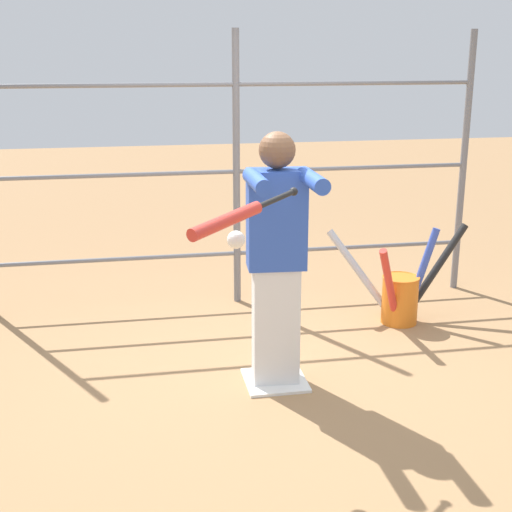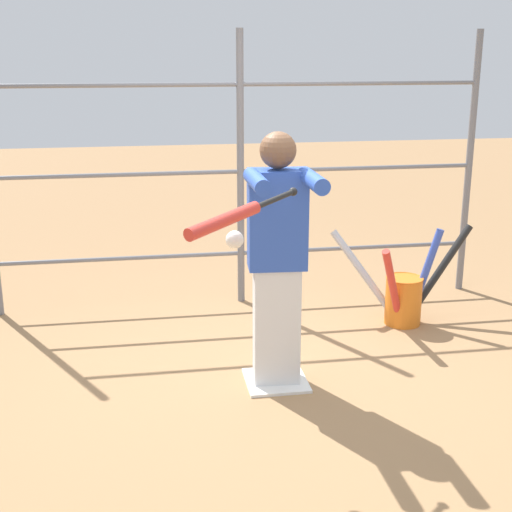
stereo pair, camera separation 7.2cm
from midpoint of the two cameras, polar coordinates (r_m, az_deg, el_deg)
name	(u,v)px [view 1 (the left image)]	position (r m, az deg, el deg)	size (l,w,h in m)	color
ground_plane	(275,382)	(4.79, 1.11, -10.03)	(24.00, 24.00, 0.00)	#9E754C
home_plate	(275,380)	(4.79, 1.11, -9.92)	(0.40, 0.40, 0.02)	white
fence_backstop	(236,172)	(5.95, -1.93, 6.77)	(4.10, 0.06, 2.28)	slate
batter	(277,254)	(4.45, 1.21, 0.20)	(0.42, 0.57, 1.65)	silver
baseball_bat_swinging	(235,217)	(3.53, -2.24, 3.17)	(0.67, 0.63, 0.13)	black
softball_in_flight	(236,240)	(3.75, -2.16, 1.31)	(0.10, 0.10, 0.10)	white
bat_bucket	(400,293)	(5.79, 11.12, -2.93)	(1.14, 0.75, 0.78)	orange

